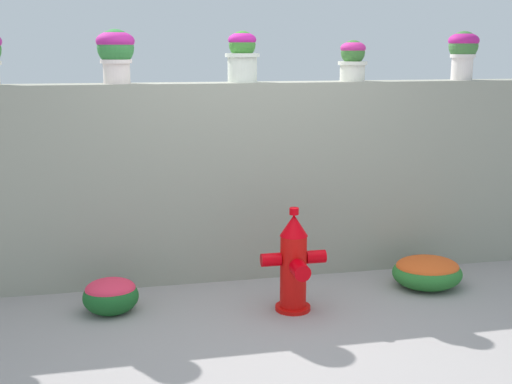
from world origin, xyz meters
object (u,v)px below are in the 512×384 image
object	(u,v)px
potted_plant_2	(116,50)
potted_plant_4	(353,58)
flower_bush_left	(111,294)
fire_hydrant	(294,264)
potted_plant_5	(463,49)
flower_bush_right	(427,271)
potted_plant_3	(242,54)

from	to	relation	value
potted_plant_2	potted_plant_4	bearing A→B (deg)	0.18
flower_bush_left	fire_hydrant	bearing A→B (deg)	-10.38
potted_plant_5	flower_bush_right	distance (m)	1.98
potted_plant_2	fire_hydrant	size ratio (longest dim) A/B	0.53
potted_plant_5	flower_bush_left	size ratio (longest dim) A/B	1.02
potted_plant_2	flower_bush_left	xyz separation A→B (m)	(-0.12, -0.63, -1.78)
potted_plant_3	fire_hydrant	bearing A→B (deg)	-76.22
potted_plant_2	flower_bush_right	bearing A→B (deg)	-14.36
potted_plant_5	potted_plant_3	bearing A→B (deg)	-179.71
potted_plant_5	flower_bush_left	world-z (taller)	potted_plant_5
potted_plant_3	flower_bush_left	bearing A→B (deg)	-150.74
flower_bush_left	flower_bush_right	bearing A→B (deg)	0.09
fire_hydrant	potted_plant_3	bearing A→B (deg)	103.78
potted_plant_4	fire_hydrant	world-z (taller)	potted_plant_4
potted_plant_5	fire_hydrant	world-z (taller)	potted_plant_5
flower_bush_right	flower_bush_left	bearing A→B (deg)	-179.91
potted_plant_3	fire_hydrant	distance (m)	1.78
fire_hydrant	flower_bush_right	size ratio (longest dim) A/B	1.37
potted_plant_4	flower_bush_left	xyz separation A→B (m)	(-2.08, -0.63, -1.71)
potted_plant_5	flower_bush_right	world-z (taller)	potted_plant_5
potted_plant_4	potted_plant_3	bearing A→B (deg)	-179.88
potted_plant_5	flower_bush_left	distance (m)	3.64
potted_plant_2	potted_plant_5	xyz separation A→B (m)	(2.99, 0.01, 0.01)
potted_plant_3	flower_bush_right	distance (m)	2.35
potted_plant_2	flower_bush_right	xyz separation A→B (m)	(2.44, -0.62, -1.78)
potted_plant_2	potted_plant_3	distance (m)	1.01
potted_plant_3	potted_plant_4	world-z (taller)	potted_plant_3
flower_bush_left	potted_plant_3	bearing A→B (deg)	29.26
flower_bush_right	potted_plant_3	bearing A→B (deg)	156.25
flower_bush_left	flower_bush_right	size ratio (longest dim) A/B	0.71
potted_plant_5	fire_hydrant	bearing A→B (deg)	-153.25
potted_plant_3	potted_plant_4	distance (m)	0.96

